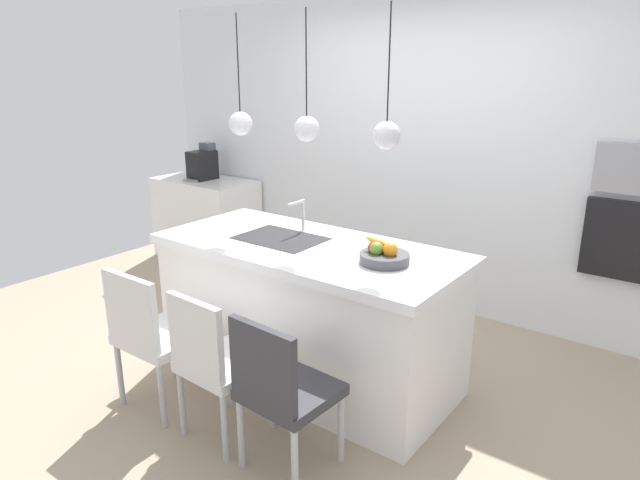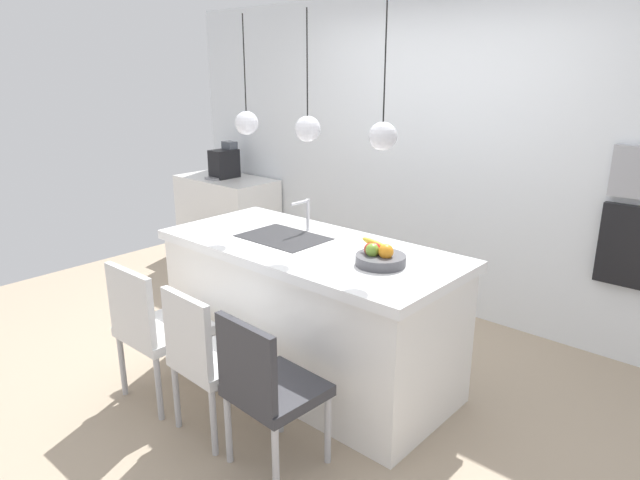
{
  "view_description": "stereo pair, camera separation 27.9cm",
  "coord_description": "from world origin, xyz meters",
  "px_view_note": "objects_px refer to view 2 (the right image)",
  "views": [
    {
      "loc": [
        2.11,
        -2.67,
        2.02
      ],
      "look_at": [
        0.1,
        0.0,
        0.98
      ],
      "focal_mm": 31.48,
      "sensor_mm": 36.0,
      "label": 1
    },
    {
      "loc": [
        2.32,
        -2.5,
        2.02
      ],
      "look_at": [
        0.1,
        0.0,
        0.98
      ],
      "focal_mm": 31.48,
      "sensor_mm": 36.0,
      "label": 2
    }
  ],
  "objects_px": {
    "chair_near": "(155,325)",
    "chair_far": "(267,386)",
    "fruit_bowl": "(379,257)",
    "chair_middle": "(209,355)",
    "coffee_machine": "(224,163)"
  },
  "relations": [
    {
      "from": "fruit_bowl",
      "to": "chair_near",
      "type": "distance_m",
      "value": 1.44
    },
    {
      "from": "fruit_bowl",
      "to": "chair_middle",
      "type": "distance_m",
      "value": 1.1
    },
    {
      "from": "coffee_machine",
      "to": "chair_near",
      "type": "xyz_separation_m",
      "value": [
        1.9,
        -2.12,
        -0.53
      ]
    },
    {
      "from": "chair_middle",
      "to": "coffee_machine",
      "type": "bearing_deg",
      "value": 138.91
    },
    {
      "from": "chair_near",
      "to": "chair_far",
      "type": "height_order",
      "value": "chair_near"
    },
    {
      "from": "chair_near",
      "to": "chair_middle",
      "type": "relative_size",
      "value": 1.02
    },
    {
      "from": "coffee_machine",
      "to": "fruit_bowl",
      "type": "bearing_deg",
      "value": -23.52
    },
    {
      "from": "fruit_bowl",
      "to": "chair_near",
      "type": "relative_size",
      "value": 0.32
    },
    {
      "from": "chair_near",
      "to": "chair_middle",
      "type": "distance_m",
      "value": 0.53
    },
    {
      "from": "fruit_bowl",
      "to": "chair_middle",
      "type": "xyz_separation_m",
      "value": [
        -0.55,
        -0.82,
        -0.49
      ]
    },
    {
      "from": "coffee_machine",
      "to": "chair_far",
      "type": "relative_size",
      "value": 0.44
    },
    {
      "from": "coffee_machine",
      "to": "chair_far",
      "type": "distance_m",
      "value": 3.63
    },
    {
      "from": "chair_near",
      "to": "chair_far",
      "type": "xyz_separation_m",
      "value": [
        1.0,
        0.01,
        -0.01
      ]
    },
    {
      "from": "coffee_machine",
      "to": "chair_middle",
      "type": "xyz_separation_m",
      "value": [
        2.42,
        -2.11,
        -0.54
      ]
    },
    {
      "from": "fruit_bowl",
      "to": "chair_far",
      "type": "height_order",
      "value": "fruit_bowl"
    }
  ]
}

